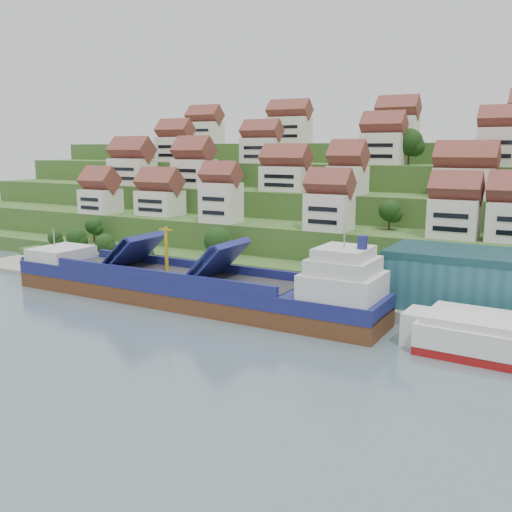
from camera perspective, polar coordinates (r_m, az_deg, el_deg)
The scene contains 9 objects.
ground at distance 102.87m, azimuth -1.35°, elevation -5.92°, with size 300.00×300.00×0.00m, color slate.
quay at distance 107.93m, azimuth 12.01°, elevation -4.75°, with size 180.00×14.00×2.20m, color gray.
pebble_beach at distance 148.25m, azimuth -18.45°, elevation -1.10°, with size 45.00×20.00×1.00m, color gray.
hillside at distance 195.68m, azimuth 14.48°, elevation 4.87°, with size 260.00×128.00×31.00m.
hillside_village at distance 153.46m, azimuth 10.92°, elevation 8.62°, with size 156.17×63.63×28.50m.
hillside_trees at distance 143.88m, azimuth 5.51°, elevation 5.89°, with size 135.75×62.01×32.01m.
flagpole at distance 102.48m, azimuth 10.28°, elevation -2.17°, with size 1.28×0.16×8.00m.
beach_huts at distance 148.62m, azimuth -19.36°, elevation -0.49°, with size 14.40×3.70×2.20m.
cargo_ship at distance 108.97m, azimuth -6.28°, elevation -3.22°, with size 78.59×12.36×17.43m.
Camera 1 is at (50.77, -84.48, 29.46)m, focal length 40.00 mm.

